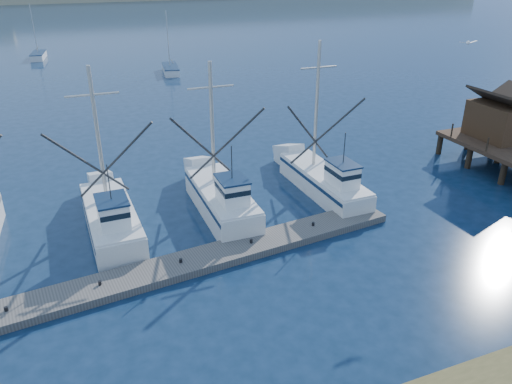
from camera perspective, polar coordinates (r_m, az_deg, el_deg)
ground at (r=22.17m, az=8.07°, el=-15.15°), size 500.00×500.00×0.00m
floating_dock at (r=25.04m, az=-15.08°, el=-9.95°), size 31.11×5.53×0.41m
trawler_fleet at (r=29.14m, az=-16.48°, el=-3.03°), size 30.23×8.99×9.70m
sailboat_near at (r=70.89m, az=-9.74°, el=13.64°), size 2.70×6.23×8.10m
sailboat_far at (r=87.11m, az=-23.60°, el=14.09°), size 2.49×5.75×8.10m
flying_gull at (r=32.61m, az=23.08°, el=15.43°), size 1.22×0.22×0.22m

